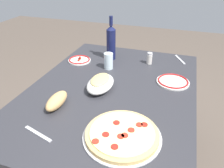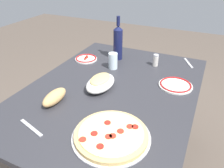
% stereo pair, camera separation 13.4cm
% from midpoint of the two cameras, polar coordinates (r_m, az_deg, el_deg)
% --- Properties ---
extents(ground_plane, '(8.00, 8.00, 0.00)m').
position_cam_midpoint_polar(ground_plane, '(1.84, -2.23, -20.89)').
color(ground_plane, brown).
rests_on(ground_plane, ground).
extents(dining_table, '(1.36, 0.99, 0.73)m').
position_cam_midpoint_polar(dining_table, '(1.41, -2.72, -4.88)').
color(dining_table, '#2D2D33').
rests_on(dining_table, ground).
extents(pepperoni_pizza, '(0.36, 0.36, 0.03)m').
position_cam_midpoint_polar(pepperoni_pizza, '(1.01, -1.26, -13.01)').
color(pepperoni_pizza, '#B7B7BC').
rests_on(pepperoni_pizza, dining_table).
extents(baked_pasta_dish, '(0.24, 0.15, 0.08)m').
position_cam_midpoint_polar(baked_pasta_dish, '(1.33, -5.88, 0.21)').
color(baked_pasta_dish, white).
rests_on(baked_pasta_dish, dining_table).
extents(wine_bottle, '(0.07, 0.07, 0.33)m').
position_cam_midpoint_polar(wine_bottle, '(1.71, -2.52, 10.76)').
color(wine_bottle, '#141942').
rests_on(wine_bottle, dining_table).
extents(water_glass, '(0.06, 0.06, 0.12)m').
position_cam_midpoint_polar(water_glass, '(1.57, -3.37, 5.90)').
color(water_glass, silver).
rests_on(water_glass, dining_table).
extents(side_plate_near, '(0.21, 0.21, 0.02)m').
position_cam_midpoint_polar(side_plate_near, '(1.45, 12.94, 0.58)').
color(side_plate_near, white).
rests_on(side_plate_near, dining_table).
extents(side_plate_far, '(0.17, 0.17, 0.02)m').
position_cam_midpoint_polar(side_plate_far, '(1.74, -10.61, 6.06)').
color(side_plate_far, white).
rests_on(side_plate_far, dining_table).
extents(bread_loaf, '(0.18, 0.08, 0.07)m').
position_cam_midpoint_polar(bread_loaf, '(1.23, -17.16, -4.26)').
color(bread_loaf, tan).
rests_on(bread_loaf, dining_table).
extents(spice_shaker, '(0.04, 0.04, 0.09)m').
position_cam_midpoint_polar(spice_shaker, '(1.67, 7.41, 6.54)').
color(spice_shaker, silver).
rests_on(spice_shaker, dining_table).
extents(fork_left, '(0.06, 0.17, 0.00)m').
position_cam_midpoint_polar(fork_left, '(1.10, -22.00, -11.97)').
color(fork_left, '#B7B7BC').
rests_on(fork_left, dining_table).
extents(fork_right, '(0.16, 0.09, 0.00)m').
position_cam_midpoint_polar(fork_right, '(1.79, 15.13, 6.09)').
color(fork_right, '#B7B7BC').
rests_on(fork_right, dining_table).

